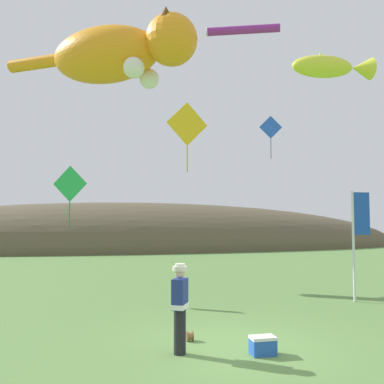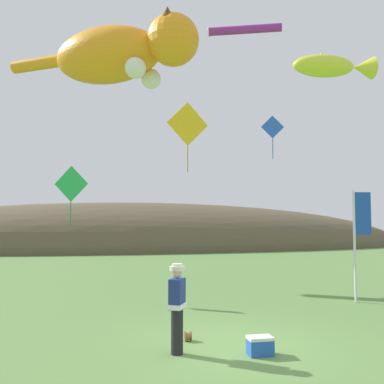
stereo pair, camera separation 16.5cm
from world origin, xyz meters
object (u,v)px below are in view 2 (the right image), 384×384
(picnic_cooler, at_px, (260,346))
(festival_banner_pole, at_px, (359,229))
(kite_spool, at_px, (188,336))
(kite_fish_windsock, at_px, (332,66))
(kite_giant_cat, at_px, (121,54))
(kite_tube_streamer, at_px, (244,30))
(kite_diamond_green, at_px, (71,184))
(kite_diamond_gold, at_px, (188,124))
(kite_diamond_blue, at_px, (273,128))
(festival_attendant, at_px, (177,305))

(picnic_cooler, xyz_separation_m, festival_banner_pole, (5.13, 4.47, 2.17))
(kite_spool, distance_m, kite_fish_windsock, 10.96)
(festival_banner_pole, xyz_separation_m, kite_giant_cat, (-7.46, 7.12, 8.01))
(picnic_cooler, relative_size, kite_tube_streamer, 0.15)
(kite_diamond_green, xyz_separation_m, kite_diamond_gold, (3.89, -1.64, 1.97))
(festival_banner_pole, distance_m, kite_diamond_blue, 6.73)
(festival_banner_pole, relative_size, kite_diamond_green, 1.65)
(kite_spool, relative_size, picnic_cooler, 0.43)
(picnic_cooler, xyz_separation_m, kite_diamond_blue, (4.26, 9.51, 6.55))
(kite_diamond_gold, bearing_deg, kite_fish_windsock, -4.03)
(kite_spool, height_order, kite_diamond_green, kite_diamond_green)
(kite_diamond_green, bearing_deg, festival_attendant, -70.03)
(festival_attendant, bearing_deg, kite_diamond_gold, 76.71)
(kite_giant_cat, relative_size, kite_fish_windsock, 2.91)
(festival_attendant, xyz_separation_m, kite_fish_windsock, (6.51, 5.12, 7.18))
(kite_giant_cat, bearing_deg, kite_diamond_blue, -17.48)
(picnic_cooler, distance_m, kite_diamond_green, 9.38)
(picnic_cooler, xyz_separation_m, kite_giant_cat, (-2.34, 11.59, 10.18))
(festival_banner_pole, distance_m, kite_diamond_green, 9.92)
(kite_giant_cat, distance_m, kite_tube_streamer, 5.73)
(festival_attendant, relative_size, kite_tube_streamer, 0.56)
(kite_spool, height_order, festival_banner_pole, festival_banner_pole)
(kite_tube_streamer, height_order, kite_diamond_blue, kite_tube_streamer)
(kite_diamond_green, relative_size, kite_diamond_blue, 1.13)
(festival_banner_pole, xyz_separation_m, kite_diamond_gold, (-5.42, 1.41, 3.52))
(kite_diamond_green, bearing_deg, kite_fish_windsock, -12.44)
(kite_spool, height_order, kite_giant_cat, kite_giant_cat)
(kite_fish_windsock, bearing_deg, kite_diamond_green, 167.56)
(festival_attendant, height_order, picnic_cooler, festival_attendant)
(festival_attendant, relative_size, kite_giant_cat, 0.20)
(kite_giant_cat, xyz_separation_m, kite_fish_windsock, (7.25, -6.07, -2.22))
(festival_attendant, relative_size, kite_diamond_gold, 0.74)
(kite_tube_streamer, bearing_deg, kite_fish_windsock, -62.23)
(picnic_cooler, bearing_deg, kite_diamond_blue, 65.84)
(kite_giant_cat, height_order, kite_diamond_gold, kite_giant_cat)
(kite_spool, distance_m, kite_giant_cat, 14.61)
(kite_spool, distance_m, kite_diamond_gold, 7.46)
(kite_diamond_blue, bearing_deg, festival_attendant, -122.72)
(kite_spool, bearing_deg, kite_tube_streamer, 63.12)
(kite_tube_streamer, bearing_deg, kite_diamond_green, -165.61)
(kite_diamond_blue, bearing_deg, kite_spool, -123.49)
(kite_tube_streamer, distance_m, kite_diamond_gold, 6.96)
(picnic_cooler, height_order, kite_diamond_gold, kite_diamond_gold)
(kite_tube_streamer, relative_size, kite_diamond_blue, 1.64)
(festival_attendant, bearing_deg, festival_banner_pole, 31.25)
(festival_banner_pole, xyz_separation_m, kite_tube_streamer, (-2.23, 4.87, 8.65))
(festival_attendant, xyz_separation_m, kite_tube_streamer, (4.49, 8.95, 10.05))
(kite_fish_windsock, xyz_separation_m, kite_diamond_green, (-9.10, 2.01, -4.24))
(picnic_cooler, relative_size, kite_diamond_blue, 0.25)
(festival_attendant, xyz_separation_m, kite_giant_cat, (-0.74, 11.20, 9.40))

